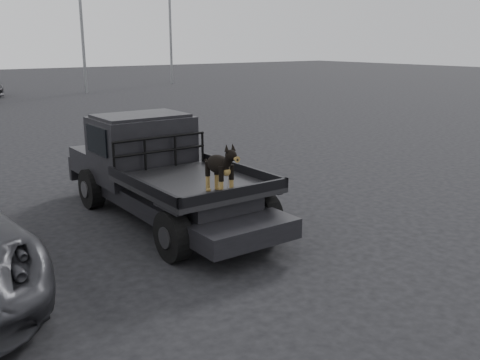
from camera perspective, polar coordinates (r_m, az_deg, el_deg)
ground at (r=8.22m, az=-1.67°, el=-7.70°), size 120.00×120.00×0.00m
flatbed_ute at (r=9.61m, az=-7.76°, el=-1.59°), size 2.00×5.40×0.92m
ute_cab at (r=10.24m, az=-10.47°, el=4.47°), size 1.72×1.30×0.88m
headache_rack at (r=9.61m, az=-8.48°, el=2.90°), size 1.80×0.08×0.55m
dog at (r=7.90m, az=-2.21°, el=1.22°), size 0.32×0.60×0.74m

